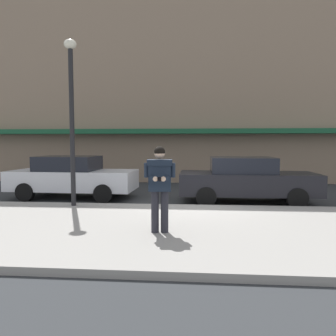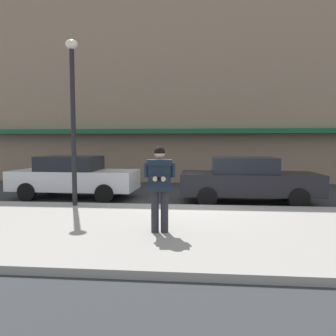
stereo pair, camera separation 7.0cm
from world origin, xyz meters
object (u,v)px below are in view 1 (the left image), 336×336
parked_sedan_near (72,177)px  man_texting_on_phone (160,180)px  street_lamp_post (72,105)px  parked_sedan_mid (246,180)px

parked_sedan_near → man_texting_on_phone: 6.17m
parked_sedan_near → street_lamp_post: street_lamp_post is taller
parked_sedan_mid → man_texting_on_phone: size_ratio=2.50×
street_lamp_post → man_texting_on_phone: bearing=-43.5°
man_texting_on_phone → street_lamp_post: street_lamp_post is taller
parked_sedan_near → street_lamp_post: (0.84, -2.12, 2.35)m
man_texting_on_phone → street_lamp_post: bearing=136.5°
parked_sedan_mid → parked_sedan_near: bearing=175.6°
parked_sedan_mid → man_texting_on_phone: (-2.44, -4.40, 0.46)m
man_texting_on_phone → street_lamp_post: 4.43m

